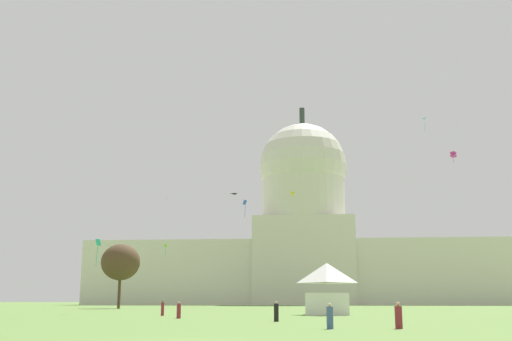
{
  "coord_description": "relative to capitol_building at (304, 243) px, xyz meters",
  "views": [
    {
      "loc": [
        4.98,
        -24.92,
        1.72
      ],
      "look_at": [
        -3.63,
        70.59,
        21.83
      ],
      "focal_mm": 43.26,
      "sensor_mm": 36.0,
      "label": 1
    }
  ],
  "objects": [
    {
      "name": "person_maroon_aisle_center",
      "position": [
        -13.7,
        -139.84,
        -19.62
      ],
      "size": [
        0.47,
        0.47,
        1.64
      ],
      "rotation": [
        0.0,
        0.0,
        2.19
      ],
      "color": "maroon",
      "rests_on": "ground_plane"
    },
    {
      "name": "event_tent",
      "position": [
        4.24,
        -133.93,
        -17.37
      ],
      "size": [
        5.3,
        7.27,
        5.91
      ],
      "rotation": [
        0.0,
        0.0,
        -0.03
      ],
      "color": "white",
      "rests_on": "ground_plane"
    },
    {
      "name": "kite_turquoise_low",
      "position": [
        -24.79,
        -129.94,
        -11.8
      ],
      "size": [
        0.94,
        0.98,
        3.53
      ],
      "rotation": [
        0.0,
        0.0,
        4.8
      ],
      "color": "teal"
    },
    {
      "name": "capitol_building",
      "position": [
        0.0,
        0.0,
        0.0
      ],
      "size": [
        142.87,
        29.62,
        67.28
      ],
      "color": "beige",
      "rests_on": "ground_plane"
    },
    {
      "name": "kite_gold_low",
      "position": [
        -34.31,
        -85.44,
        -9.37
      ],
      "size": [
        1.4,
        1.33,
        2.67
      ],
      "rotation": [
        0.0,
        0.0,
        5.7
      ],
      "color": "gold"
    },
    {
      "name": "kite_yellow_mid",
      "position": [
        -2.37,
        -42.68,
        9.47
      ],
      "size": [
        1.0,
        0.94,
        2.66
      ],
      "rotation": [
        0.0,
        0.0,
        4.59
      ],
      "color": "yellow"
    },
    {
      "name": "person_maroon_near_tree_west",
      "position": [
        -9.87,
        -149.33,
        -19.68
      ],
      "size": [
        0.52,
        0.52,
        1.56
      ],
      "rotation": [
        0.0,
        0.0,
        2.03
      ],
      "color": "maroon",
      "rests_on": "ground_plane"
    },
    {
      "name": "tree_west_mid",
      "position": [
        -35.51,
        -86.07,
        -11.39
      ],
      "size": [
        10.65,
        10.44,
        12.62
      ],
      "color": "#4C3823",
      "rests_on": "ground_plane"
    },
    {
      "name": "kite_magenta_mid",
      "position": [
        31.91,
        -80.68,
        10.55
      ],
      "size": [
        1.33,
        1.34,
        2.32
      ],
      "rotation": [
        0.0,
        0.0,
        2.43
      ],
      "color": "#D1339E"
    },
    {
      "name": "kite_violet_mid",
      "position": [
        -41.11,
        -25.66,
        11.5
      ],
      "size": [
        0.64,
        1.11,
        0.92
      ],
      "rotation": [
        0.0,
        0.0,
        1.08
      ],
      "color": "purple"
    },
    {
      "name": "kite_lime_low",
      "position": [
        -38.41,
        -36.39,
        -3.8
      ],
      "size": [
        1.04,
        1.0,
        3.33
      ],
      "rotation": [
        0.0,
        0.0,
        1.22
      ],
      "color": "#8CD133"
    },
    {
      "name": "kite_black_mid",
      "position": [
        -15.37,
        -63.89,
        5.27
      ],
      "size": [
        1.56,
        1.12,
        0.38
      ],
      "rotation": [
        0.0,
        0.0,
        2.89
      ],
      "color": "black"
    },
    {
      "name": "person_maroon_lawn_far_right",
      "position": [
        7.69,
        -168.32,
        -19.68
      ],
      "size": [
        0.57,
        0.57,
        1.59
      ],
      "rotation": [
        0.0,
        0.0,
        1.23
      ],
      "color": "maroon",
      "rests_on": "ground_plane"
    },
    {
      "name": "person_black_lawn_far_left",
      "position": [
        -0.37,
        -156.79,
        -19.65
      ],
      "size": [
        0.51,
        0.51,
        1.61
      ],
      "rotation": [
        0.0,
        0.0,
        5.2
      ],
      "color": "black",
      "rests_on": "ground_plane"
    },
    {
      "name": "person_denim_deep_crowd",
      "position": [
        3.55,
        -168.99,
        -19.7
      ],
      "size": [
        0.43,
        0.43,
        1.52
      ],
      "rotation": [
        0.0,
        0.0,
        1.51
      ],
      "color": "#3D5684",
      "rests_on": "ground_plane"
    },
    {
      "name": "kite_blue_mid",
      "position": [
        -11.5,
        -78.02,
        1.21
      ],
      "size": [
        0.89,
        0.77,
        3.77
      ],
      "rotation": [
        0.0,
        0.0,
        0.1
      ],
      "color": "blue"
    },
    {
      "name": "kite_cyan_high",
      "position": [
        32.87,
        -44.2,
        28.6
      ],
      "size": [
        1.16,
        1.68,
        3.32
      ],
      "rotation": [
        0.0,
        0.0,
        4.75
      ],
      "color": "#33BCDB"
    }
  ]
}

